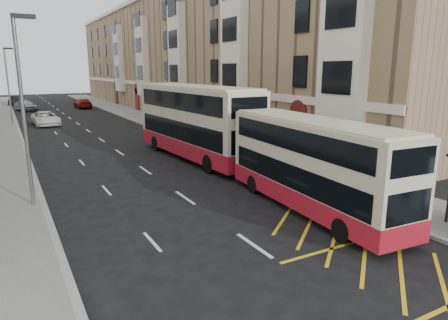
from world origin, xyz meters
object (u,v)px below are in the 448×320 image
pedestrian_far (411,194)px  car_dark (15,100)px  double_decker_rear (196,122)px  white_van (46,119)px  double_decker_front (312,165)px  street_lamp_far (8,82)px  car_red (83,103)px  street_lamp_near (23,102)px  car_silver (26,105)px

pedestrian_far → car_dark: pedestrian_far is taller
double_decker_rear → white_van: double_decker_rear is taller
double_decker_front → double_decker_rear: size_ratio=0.81×
double_decker_front → car_dark: bearing=102.0°
street_lamp_far → car_red: bearing=58.1°
street_lamp_near → car_dark: size_ratio=1.68×
street_lamp_far → white_van: street_lamp_far is taller
pedestrian_far → street_lamp_far: bearing=-60.3°
street_lamp_far → white_van: (3.11, -1.85, -3.90)m
street_lamp_far → double_decker_rear: bearing=-66.9°
street_lamp_near → car_silver: size_ratio=1.75×
street_lamp_near → car_red: 47.52m
white_van → pedestrian_far: bearing=-78.3°
double_decker_rear → pedestrian_far: double_decker_rear is taller
car_dark → car_silver: bearing=-76.5°
street_lamp_far → double_decker_front: (10.42, -36.17, -2.62)m
double_decker_rear → car_dark: size_ratio=2.62×
white_van → car_silver: bearing=89.5°
double_decker_rear → white_van: size_ratio=2.34×
street_lamp_far → car_silver: bearing=82.5°
car_red → double_decker_rear: bearing=88.5°
car_silver → pedestrian_far: bearing=-100.5°
double_decker_rear → car_red: size_ratio=2.45×
double_decker_rear → white_van: (-7.34, 22.64, -1.76)m
car_silver → car_red: car_silver is taller
car_red → street_lamp_far: bearing=56.2°
street_lamp_far → double_decker_rear: (10.44, -24.49, -2.14)m
white_van → car_red: white_van is taller
street_lamp_far → car_dark: (1.15, 27.13, -3.85)m
car_red → street_lamp_near: bearing=75.7°
pedestrian_far → car_dark: bearing=-68.8°
car_silver → car_dark: car_dark is taller
double_decker_front → white_van: bearing=105.7°
street_lamp_near → double_decker_front: street_lamp_near is taller
pedestrian_far → car_dark: size_ratio=0.38×
street_lamp_far → car_dark: street_lamp_far is taller
street_lamp_near → pedestrian_far: (13.30, -8.90, -3.59)m
double_decker_rear → pedestrian_far: size_ratio=6.98×
street_lamp_near → double_decker_front: bearing=-30.6°
street_lamp_far → double_decker_front: size_ratio=0.80×
street_lamp_near → double_decker_rear: size_ratio=0.64×
double_decker_rear → white_van: bearing=104.5°
pedestrian_far → car_silver: pedestrian_far is taller
street_lamp_near → car_silver: street_lamp_near is taller
car_dark → double_decker_front: bearing=-73.3°
street_lamp_far → white_van: size_ratio=1.51×
double_decker_rear → car_dark: double_decker_rear is taller
double_decker_front → car_dark: 63.99m
white_van → car_red: (7.01, 18.12, -0.00)m
double_decker_rear → car_dark: 52.48m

